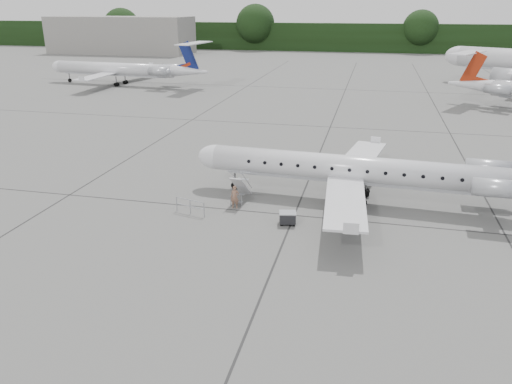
# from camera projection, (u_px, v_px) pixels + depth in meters

# --- Properties ---
(ground) EXTENTS (320.00, 320.00, 0.00)m
(ground) POSITION_uv_depth(u_px,v_px,m) (340.00, 250.00, 28.27)
(ground) COLOR #60605E
(ground) RESTS_ON ground
(treeline) EXTENTS (260.00, 4.00, 8.00)m
(treeline) POSITION_uv_depth(u_px,v_px,m) (373.00, 38.00, 145.36)
(treeline) COLOR black
(treeline) RESTS_ON ground
(terminal_building) EXTENTS (40.00, 14.00, 10.00)m
(terminal_building) POSITION_uv_depth(u_px,v_px,m) (121.00, 35.00, 141.67)
(terminal_building) COLOR slate
(terminal_building) RESTS_ON ground
(main_regional_jet) EXTENTS (26.81, 20.03, 6.61)m
(main_regional_jet) POSITION_uv_depth(u_px,v_px,m) (354.00, 156.00, 34.24)
(main_regional_jet) COLOR silver
(main_regional_jet) RESTS_ON ground
(airstair) EXTENTS (0.99, 2.51, 2.07)m
(airstair) POSITION_uv_depth(u_px,v_px,m) (241.00, 187.00, 35.04)
(airstair) COLOR silver
(airstair) RESTS_ON ground
(passenger) EXTENTS (0.60, 0.42, 1.59)m
(passenger) POSITION_uv_depth(u_px,v_px,m) (235.00, 197.00, 33.88)
(passenger) COLOR brown
(passenger) RESTS_ON ground
(safety_railing) EXTENTS (2.15, 0.65, 1.00)m
(safety_railing) POSITION_uv_depth(u_px,v_px,m) (190.00, 207.00, 32.99)
(safety_railing) COLOR #94979C
(safety_railing) RESTS_ON ground
(baggage_cart) EXTENTS (1.16, 1.01, 0.88)m
(baggage_cart) POSITION_uv_depth(u_px,v_px,m) (288.00, 218.00, 31.48)
(baggage_cart) COLOR black
(baggage_cart) RESTS_ON ground
(bg_regional_left) EXTENTS (30.57, 23.38, 7.52)m
(bg_regional_left) POSITION_uv_depth(u_px,v_px,m) (114.00, 63.00, 85.38)
(bg_regional_left) COLOR silver
(bg_regional_left) RESTS_ON ground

